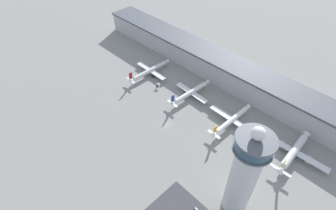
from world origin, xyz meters
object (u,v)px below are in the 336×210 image
(airplane_gate_delta, at_px, (294,152))
(service_truck_fuel, at_px, (158,86))
(service_truck_baggage, at_px, (154,75))
(airplane_gate_charlie, at_px, (232,120))
(service_truck_catering, at_px, (189,92))
(airplane_gate_bravo, at_px, (191,93))
(control_tower, at_px, (244,173))
(airplane_gate_alpha, at_px, (150,71))

(airplane_gate_delta, bearing_deg, service_truck_fuel, -173.04)
(service_truck_baggage, bearing_deg, airplane_gate_charlie, 0.13)
(airplane_gate_charlie, xyz_separation_m, service_truck_fuel, (-64.84, -8.43, -3.23))
(service_truck_catering, bearing_deg, service_truck_fuel, -150.41)
(airplane_gate_bravo, relative_size, service_truck_fuel, 5.08)
(airplane_gate_delta, relative_size, service_truck_fuel, 5.33)
(airplane_gate_bravo, xyz_separation_m, airplane_gate_delta, (80.72, 2.80, 0.20))
(control_tower, bearing_deg, service_truck_catering, 146.59)
(airplane_gate_bravo, distance_m, airplane_gate_charlie, 39.00)
(airplane_gate_alpha, bearing_deg, service_truck_baggage, 13.08)
(airplane_gate_bravo, xyz_separation_m, service_truck_catering, (-3.40, 2.55, -3.12))
(airplane_gate_delta, relative_size, service_truck_baggage, 6.48)
(control_tower, distance_m, airplane_gate_bravo, 91.60)
(airplane_gate_charlie, distance_m, service_truck_fuel, 65.47)
(airplane_gate_charlie, bearing_deg, service_truck_fuel, -172.59)
(airplane_gate_alpha, distance_m, airplane_gate_charlie, 82.13)
(airplane_gate_alpha, bearing_deg, airplane_gate_delta, 2.65)
(service_truck_catering, bearing_deg, service_truck_baggage, -172.78)
(airplane_gate_bravo, bearing_deg, airplane_gate_delta, 1.98)
(control_tower, relative_size, airplane_gate_charlie, 1.48)
(airplane_gate_delta, bearing_deg, control_tower, -97.79)
(airplane_gate_alpha, relative_size, service_truck_fuel, 5.39)
(airplane_gate_delta, bearing_deg, service_truck_catering, -179.84)
(service_truck_catering, bearing_deg, control_tower, -33.41)
(airplane_gate_charlie, bearing_deg, control_tower, -53.24)
(service_truck_baggage, bearing_deg, airplane_gate_bravo, 2.87)
(service_truck_fuel, height_order, service_truck_baggage, service_truck_fuel)
(airplane_gate_bravo, bearing_deg, airplane_gate_alpha, -176.12)
(service_truck_catering, bearing_deg, airplane_gate_alpha, -172.15)
(airplane_gate_alpha, xyz_separation_m, airplane_gate_charlie, (82.12, 1.15, 0.20))
(airplane_gate_alpha, distance_m, service_truck_fuel, 18.99)
(airplane_gate_bravo, distance_m, service_truck_catering, 5.27)
(airplane_gate_bravo, relative_size, service_truck_baggage, 6.16)
(airplane_gate_charlie, relative_size, service_truck_catering, 4.77)
(airplane_gate_bravo, distance_m, airplane_gate_delta, 80.77)
(airplane_gate_charlie, xyz_separation_m, service_truck_baggage, (-77.91, -0.17, -3.27))
(airplane_gate_delta, height_order, service_truck_catering, airplane_gate_delta)
(airplane_gate_alpha, distance_m, service_truck_catering, 40.25)
(airplane_gate_alpha, distance_m, service_truck_baggage, 5.30)
(airplane_gate_charlie, height_order, airplane_gate_delta, airplane_gate_delta)
(control_tower, bearing_deg, service_truck_fuel, 159.06)
(control_tower, xyz_separation_m, airplane_gate_charlie, (-34.77, 46.54, -24.76))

